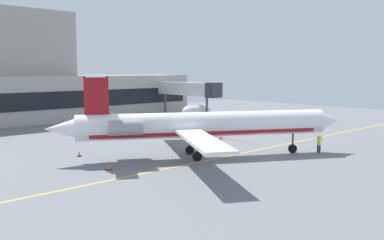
{
  "coord_description": "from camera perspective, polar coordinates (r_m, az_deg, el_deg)",
  "views": [
    {
      "loc": [
        -34.2,
        -25.88,
        8.82
      ],
      "look_at": [
        -1.56,
        9.76,
        3.0
      ],
      "focal_mm": 38.48,
      "sensor_mm": 36.0,
      "label": 1
    }
  ],
  "objects": [
    {
      "name": "terminal_building",
      "position": [
        76.36,
        -22.32,
        4.74
      ],
      "size": [
        62.51,
        11.19,
        19.26
      ],
      "color": "#ADA89E",
      "rests_on": "ground"
    },
    {
      "name": "pushback_tractor",
      "position": [
        57.64,
        -9.42,
        -1.21
      ],
      "size": [
        2.06,
        4.14,
        1.74
      ],
      "color": "silver",
      "rests_on": "ground"
    },
    {
      "name": "safety_cone_bravo",
      "position": [
        54.77,
        0.51,
        -2.14
      ],
      "size": [
        0.47,
        0.47,
        0.55
      ],
      "color": "orange",
      "rests_on": "ground"
    },
    {
      "name": "jet_bridge_west",
      "position": [
        77.12,
        -0.36,
        4.26
      ],
      "size": [
        2.4,
        16.11,
        6.72
      ],
      "color": "silver",
      "rests_on": "ground"
    },
    {
      "name": "safety_cone_charlie",
      "position": [
        53.38,
        3.98,
        -2.39
      ],
      "size": [
        0.47,
        0.47,
        0.55
      ],
      "color": "orange",
      "rests_on": "ground"
    },
    {
      "name": "ground",
      "position": [
        43.8,
        10.21,
        -4.93
      ],
      "size": [
        120.0,
        120.0,
        0.11
      ],
      "color": "slate"
    },
    {
      "name": "regional_jet",
      "position": [
        41.7,
        1.13,
        -0.69
      ],
      "size": [
        27.88,
        23.61,
        8.41
      ],
      "color": "white",
      "rests_on": "ground"
    },
    {
      "name": "safety_cone_delta",
      "position": [
        37.81,
        -11.41,
        -6.38
      ],
      "size": [
        0.47,
        0.47,
        0.55
      ],
      "color": "orange",
      "rests_on": "ground"
    },
    {
      "name": "baggage_tug",
      "position": [
        58.29,
        -3.32,
        -0.99
      ],
      "size": [
        3.55,
        2.07,
        1.86
      ],
      "color": "#1E4CB2",
      "rests_on": "ground"
    },
    {
      "name": "marshaller",
      "position": [
        46.42,
        17.18,
        -3.16
      ],
      "size": [
        0.49,
        0.76,
        1.93
      ],
      "color": "#191E33",
      "rests_on": "ground"
    },
    {
      "name": "fuel_tank",
      "position": [
        74.53,
        0.63,
        1.18
      ],
      "size": [
        6.42,
        2.33,
        2.56
      ],
      "color": "white",
      "rests_on": "ground"
    },
    {
      "name": "safety_cone_alpha",
      "position": [
        44.17,
        -15.37,
        -4.57
      ],
      "size": [
        0.47,
        0.47,
        0.55
      ],
      "color": "orange",
      "rests_on": "ground"
    }
  ]
}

